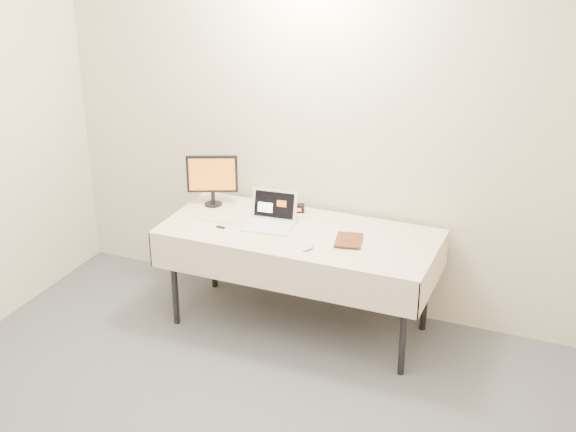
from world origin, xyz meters
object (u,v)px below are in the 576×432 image
at_px(table, 299,239).
at_px(monitor, 212,176).
at_px(book, 336,225).
at_px(laptop, 271,218).

relative_size(table, monitor, 4.95).
xyz_separation_m(table, book, (0.28, -0.06, 0.18)).
distance_m(monitor, book, 1.06).
distance_m(laptop, monitor, 0.58).
xyz_separation_m(table, laptop, (-0.22, 0.02, 0.12)).
bearing_deg(laptop, table, -10.77).
distance_m(laptop, book, 0.50).
relative_size(table, laptop, 5.42).
bearing_deg(laptop, monitor, 157.09).
bearing_deg(book, monitor, 154.54).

